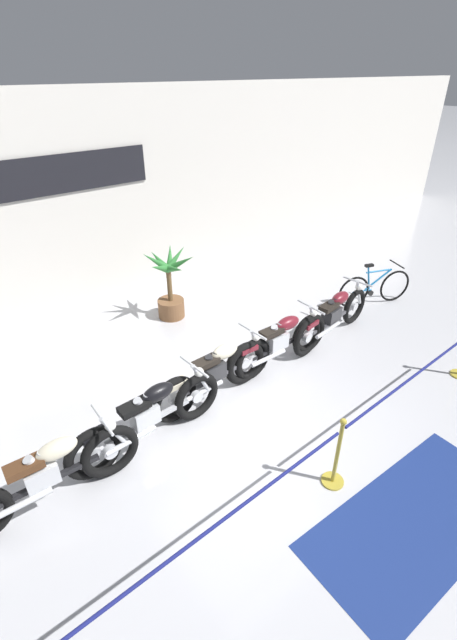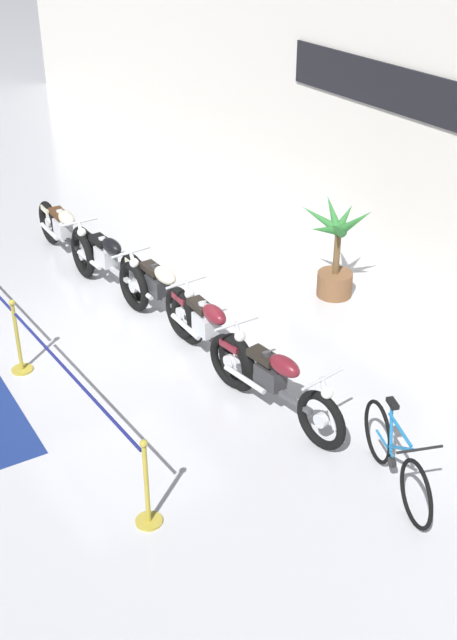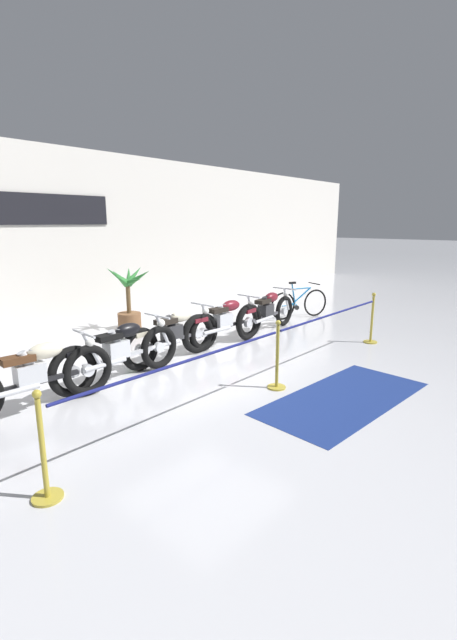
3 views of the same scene
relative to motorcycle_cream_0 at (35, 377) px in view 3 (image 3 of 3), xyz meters
name	(u,v)px [view 3 (image 3 of 3)]	position (x,y,z in m)	size (l,w,h in m)	color
ground_plane	(204,369)	(2.65, -0.47, -0.47)	(120.00, 120.00, 0.00)	silver
back_wall	(50,237)	(2.65, 4.65, 1.63)	(28.00, 0.29, 4.20)	silver
motorcycle_cream_0	(35,377)	(0.00, 0.00, 0.00)	(2.25, 0.62, 0.95)	black
motorcycle_black_1	(120,352)	(1.37, 0.09, 0.00)	(2.35, 0.62, 0.95)	black
motorcycle_cream_2	(174,335)	(2.65, 0.27, -0.01)	(2.26, 0.62, 0.95)	black
motorcycle_maroon_3	(225,323)	(3.96, 0.23, -0.01)	(2.22, 0.62, 0.96)	black
motorcycle_maroon_4	(267,312)	(5.39, 0.22, 0.00)	(2.32, 0.63, 0.94)	black
bicycle	(299,303)	(7.15, 0.50, -0.09)	(1.63, 0.74, 0.96)	black
potted_palm_left_of_row	(129,300)	(3.50, 2.83, 0.22)	(1.06, 0.96, 1.52)	brown
stanchion_far_left	(215,366)	(1.42, -1.91, 0.22)	(7.00, 0.28, 1.05)	gold
stanchion_mid_left	(277,365)	(2.77, -1.91, -0.12)	(0.28, 0.28, 1.05)	gold
stanchion_mid_right	(371,326)	(6.13, -1.91, -0.12)	(0.28, 0.28, 1.05)	gold
floor_banner	(344,398)	(3.09, -2.86, -0.47)	(2.81, 1.27, 0.01)	navy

